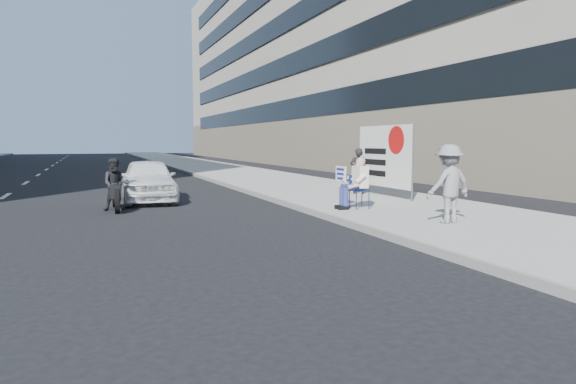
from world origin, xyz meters
name	(u,v)px	position (x,y,z in m)	size (l,w,h in m)	color
ground	(398,282)	(0.00, 0.00, 0.00)	(160.00, 160.00, 0.00)	black
near_sidewalk	(250,176)	(4.00, 20.00, 0.07)	(5.00, 120.00, 0.15)	gray
near_building	(359,41)	(17.00, 32.00, 10.00)	(14.00, 70.00, 20.00)	gray
seated_protester	(355,180)	(2.51, 5.84, 0.87)	(0.83, 1.12, 1.31)	navy
jogger	(449,184)	(3.22, 3.06, 0.97)	(1.06, 0.61, 1.65)	gray
pedestrian_woman	(358,171)	(4.41, 9.09, 0.90)	(0.55, 0.36, 1.50)	black
protest_banner	(384,156)	(4.78, 8.14, 1.40)	(0.08, 3.06, 2.20)	#4C4C4C
white_sedan_near	(148,180)	(-2.09, 10.77, 0.67)	(1.57, 3.91, 1.33)	white
motorcycle	(116,187)	(-3.14, 8.81, 0.64)	(0.73, 2.05, 1.42)	black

